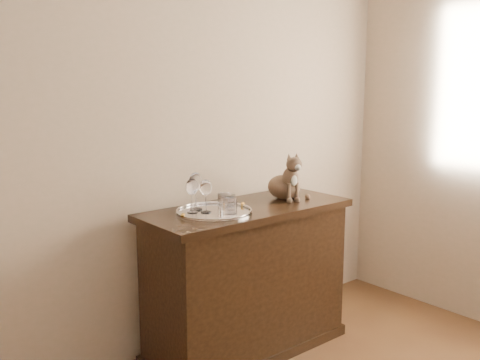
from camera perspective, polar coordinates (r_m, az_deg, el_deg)
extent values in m
cube|color=tan|center=(2.80, -12.87, 6.57)|extent=(4.00, 0.10, 2.70)
cylinder|color=silver|center=(2.80, -2.77, -3.45)|extent=(0.40, 0.40, 0.01)
cylinder|color=white|center=(2.77, -1.36, -2.53)|extent=(0.08, 0.08, 0.09)
cylinder|color=white|center=(2.73, -1.11, -2.78)|extent=(0.08, 0.08, 0.09)
cylinder|color=white|center=(2.87, -1.68, -2.24)|extent=(0.07, 0.07, 0.08)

